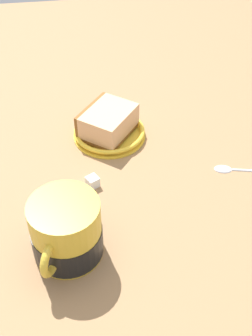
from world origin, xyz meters
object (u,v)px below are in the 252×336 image
small_plate (109,132)px  cake_slice (108,122)px  sugar_cube (93,182)px  teaspoon (236,169)px  tea_mug (66,233)px

small_plate → cake_slice: (-0.16, -0.21, 2.36)cm
cake_slice → sugar_cube: bearing=-17.5°
small_plate → cake_slice: 2.37cm
small_plate → teaspoon: small_plate is taller
tea_mug → teaspoon: 31.46cm
small_plate → sugar_cube: bearing=-18.6°
teaspoon → tea_mug: bearing=-65.9°
small_plate → tea_mug: tea_mug is taller
tea_mug → cake_slice: bearing=161.4°
small_plate → cake_slice: cake_slice is taller
small_plate → sugar_cube: size_ratio=7.38×
cake_slice → teaspoon: cake_slice is taller
small_plate → tea_mug: bearing=-19.1°
small_plate → sugar_cube: (12.43, -4.19, 0.09)cm
tea_mug → sugar_cube: size_ratio=6.54×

